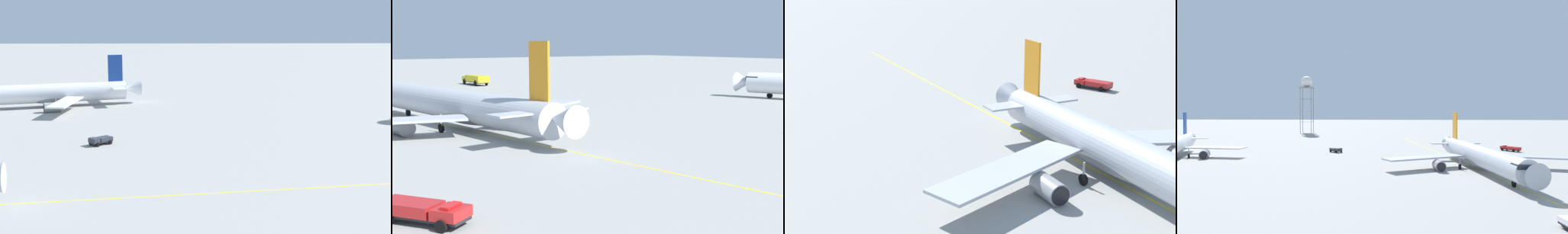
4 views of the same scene
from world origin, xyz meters
The scene contains 5 objects.
ground_plane centered at (0.00, 0.00, 0.00)m, with size 600.00×600.00×0.00m, color #9E9E99.
airliner_main centered at (0.35, 0.49, 2.75)m, with size 37.31×45.55×10.97m.
fire_tender_truck centered at (31.83, 66.31, 1.54)m, with size 3.48×11.01×2.50m.
ops_pickup_truck centered at (-15.91, -33.05, 0.81)m, with size 4.79×5.88×1.41m.
taxiway_centreline centered at (-0.55, 6.14, 0.00)m, with size 25.56×166.42×0.01m.
Camera 2 is at (-26.21, -64.47, 10.77)m, focal length 50.12 mm.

